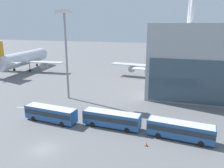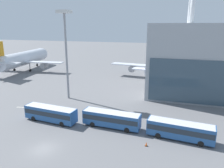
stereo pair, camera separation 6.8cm
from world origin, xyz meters
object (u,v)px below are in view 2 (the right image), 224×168
airliner_at_gate_near (23,59)px  shuttle_bus_1 (111,118)px  floodlight_mast (65,35)px  shuttle_bus_2 (180,129)px  shuttle_bus_0 (51,113)px  traffic_cone_0 (146,144)px  airliner_at_gate_far (161,64)px

airliner_at_gate_near → shuttle_bus_1: (52.32, -41.04, -3.40)m
floodlight_mast → airliner_at_gate_near: bearing=142.5°
shuttle_bus_1 → shuttle_bus_2: 12.74m
shuttle_bus_1 → shuttle_bus_2: (12.70, -1.04, 0.00)m
shuttle_bus_0 → floodlight_mast: (-3.56, 14.46, 14.94)m
shuttle_bus_2 → traffic_cone_0: shuttle_bus_2 is taller
shuttle_bus_1 → floodlight_mast: floodlight_mast is taller
shuttle_bus_1 → floodlight_mast: bearing=144.0°
shuttle_bus_0 → airliner_at_gate_far: bearing=72.8°
shuttle_bus_2 → shuttle_bus_1: bearing=-178.4°
airliner_at_gate_near → airliner_at_gate_far: bearing=-93.5°
floodlight_mast → traffic_cone_0: floodlight_mast is taller
airliner_at_gate_near → airliner_at_gate_far: size_ratio=0.99×
shuttle_bus_2 → shuttle_bus_0: bearing=-173.6°
airliner_at_gate_far → floodlight_mast: floodlight_mast is taller
shuttle_bus_1 → shuttle_bus_2: bearing=-1.2°
shuttle_bus_1 → traffic_cone_0: (7.49, -5.04, -1.45)m
shuttle_bus_2 → airliner_at_gate_far: bearing=105.3°
airliner_at_gate_near → traffic_cone_0: bearing=-133.3°
shuttle_bus_0 → shuttle_bus_2: 25.40m
airliner_at_gate_far → traffic_cone_0: 48.64m
airliner_at_gate_far → traffic_cone_0: bearing=-171.1°
airliner_at_gate_near → shuttle_bus_0: size_ratio=3.28×
shuttle_bus_0 → traffic_cone_0: (20.19, -3.98, -1.45)m
airliner_at_gate_far → shuttle_bus_2: 45.03m
airliner_at_gate_far → floodlight_mast: size_ratio=1.66×
shuttle_bus_0 → floodlight_mast: size_ratio=0.50×
traffic_cone_0 → shuttle_bus_1: bearing=146.0°
airliner_at_gate_far → shuttle_bus_0: size_ratio=3.31×
shuttle_bus_1 → floodlight_mast: size_ratio=0.50×
floodlight_mast → shuttle_bus_2: bearing=-26.5°
airliner_at_gate_near → floodlight_mast: floodlight_mast is taller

